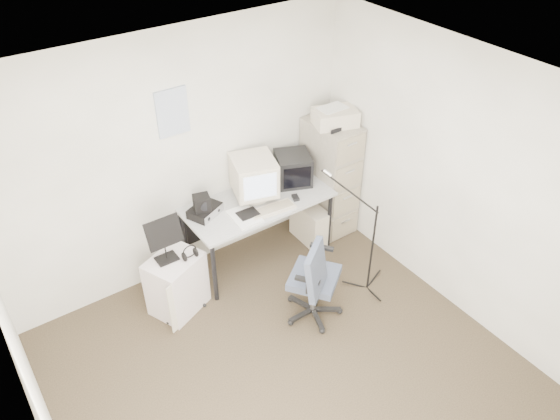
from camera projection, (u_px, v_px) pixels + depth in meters
floor at (291, 376)px, 4.66m from camera, size 3.60×3.60×0.01m
ceiling at (296, 107)px, 3.17m from camera, size 3.60×3.60×0.01m
wall_back at (180, 160)px, 5.10m from camera, size 3.60×0.02×2.50m
wall_left at (36, 389)px, 3.08m from camera, size 0.02×3.60×2.50m
wall_right at (460, 187)px, 4.74m from camera, size 0.02×3.60×2.50m
wall_calendar at (172, 112)px, 4.79m from camera, size 0.30×0.02×0.44m
filing_cabinet at (329, 177)px, 5.97m from camera, size 0.40×0.60×1.30m
printer at (335, 117)px, 5.52m from camera, size 0.50×0.41×0.17m
desk at (259, 229)px, 5.69m from camera, size 1.50×0.70×0.73m
crt_monitor at (254, 179)px, 5.38m from camera, size 0.51×0.53×0.45m
crt_tv at (293, 168)px, 5.67m from camera, size 0.46×0.47×0.31m
desk_speaker at (269, 180)px, 5.63m from camera, size 0.10×0.10×0.16m
keyboard at (272, 210)px, 5.33m from camera, size 0.48×0.20×0.03m
mouse at (295, 198)px, 5.49m from camera, size 0.08×0.11×0.03m
radio_receiver at (205, 211)px, 5.26m from camera, size 0.37×0.33×0.09m
radio_speaker at (202, 203)px, 5.16m from camera, size 0.18×0.17×0.15m
papers at (245, 216)px, 5.24m from camera, size 0.26×0.34×0.02m
pc_tower at (310, 223)px, 6.00m from camera, size 0.22×0.48×0.44m
office_chair at (314, 276)px, 4.95m from camera, size 0.78×0.78×0.96m
side_cart at (177, 284)px, 5.13m from camera, size 0.60×0.55×0.60m
music_stand at (164, 239)px, 4.81m from camera, size 0.34×0.22×0.47m
headphones at (190, 254)px, 4.94m from camera, size 0.20×0.20×0.03m
mic_stand at (374, 236)px, 5.12m from camera, size 0.03×0.03×1.32m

